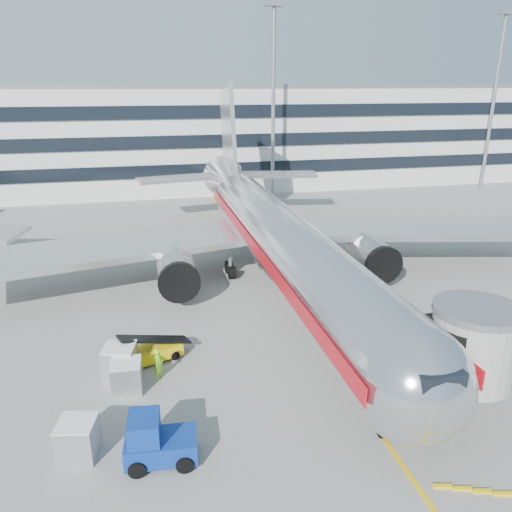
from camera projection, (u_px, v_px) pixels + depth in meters
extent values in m
plane|color=gray|center=(322.00, 352.00, 30.87)|extent=(180.00, 180.00, 0.00)
cube|color=#EBB20C|center=(279.00, 290.00, 40.07)|extent=(0.25, 70.00, 0.01)
cylinder|color=silver|center=(287.00, 248.00, 36.86)|extent=(5.00, 36.00, 5.00)
sphere|color=silver|center=(412.00, 383.00, 20.30)|extent=(5.00, 5.00, 5.00)
cone|color=silver|center=(230.00, 183.00, 57.82)|extent=(5.00, 10.00, 5.00)
cube|color=black|center=(436.00, 379.00, 18.55)|extent=(1.80, 1.20, 0.90)
cube|color=#B7B7BC|center=(407.00, 228.00, 44.98)|extent=(24.95, 12.07, 0.50)
cube|color=#B7B7BC|center=(109.00, 248.00, 39.38)|extent=(24.95, 12.07, 0.50)
cylinder|color=#99999E|center=(372.00, 257.00, 41.07)|extent=(3.00, 4.20, 3.00)
cylinder|color=#99999E|center=(177.00, 273.00, 37.63)|extent=(3.00, 4.20, 3.00)
cylinder|color=black|center=(384.00, 265.00, 39.23)|extent=(3.10, 0.50, 3.10)
cylinder|color=black|center=(179.00, 283.00, 35.79)|extent=(3.10, 0.50, 3.10)
cube|color=#B7B7BC|center=(229.00, 144.00, 56.84)|extent=(0.45, 9.39, 13.72)
cube|color=#B7B7BC|center=(274.00, 174.00, 59.73)|extent=(10.41, 4.94, 0.35)
cube|color=#B7B7BC|center=(182.00, 178.00, 57.36)|extent=(10.41, 4.94, 0.35)
cylinder|color=gray|center=(383.00, 420.00, 23.22)|extent=(0.24, 0.24, 1.80)
cylinder|color=black|center=(382.00, 428.00, 23.37)|extent=(0.35, 0.90, 0.90)
cylinder|color=gray|center=(301.00, 259.00, 44.11)|extent=(0.30, 0.30, 2.00)
cylinder|color=gray|center=(230.00, 265.00, 42.74)|extent=(0.30, 0.30, 2.00)
cube|color=red|center=(319.00, 242.00, 37.30)|extent=(0.06, 38.00, 0.90)
cube|color=red|center=(254.00, 247.00, 36.22)|extent=(0.06, 38.00, 0.90)
cylinder|color=#A8A8A3|center=(472.00, 347.00, 23.04)|extent=(3.80, 3.80, 3.40)
cylinder|color=gray|center=(478.00, 310.00, 22.42)|extent=(4.00, 4.00, 0.30)
cube|color=black|center=(447.00, 350.00, 22.76)|extent=(1.40, 2.60, 2.60)
cube|color=silver|center=(200.00, 136.00, 81.77)|extent=(150.00, 24.00, 15.00)
cube|color=black|center=(212.00, 169.00, 71.79)|extent=(150.00, 0.30, 1.80)
cube|color=black|center=(211.00, 141.00, 70.48)|extent=(150.00, 0.30, 1.80)
cube|color=black|center=(210.00, 112.00, 69.16)|extent=(150.00, 0.30, 1.80)
cube|color=gray|center=(199.00, 86.00, 79.21)|extent=(150.00, 24.00, 0.60)
cylinder|color=gray|center=(273.00, 109.00, 67.14)|extent=(0.50, 0.50, 25.00)
cube|color=gray|center=(274.00, 4.00, 62.97)|extent=(2.40, 1.20, 0.50)
cylinder|color=gray|center=(493.00, 106.00, 74.46)|extent=(0.50, 0.50, 25.00)
cube|color=gray|center=(507.00, 12.00, 70.30)|extent=(2.40, 1.20, 0.50)
cube|color=yellow|center=(147.00, 354.00, 29.59)|extent=(4.38, 2.83, 0.65)
cube|color=black|center=(146.00, 342.00, 29.31)|extent=(4.41, 2.46, 1.43)
cylinder|color=black|center=(119.00, 360.00, 29.40)|extent=(0.62, 0.44, 0.56)
cylinder|color=black|center=(127.00, 370.00, 28.37)|extent=(0.62, 0.44, 0.56)
cylinder|color=black|center=(166.00, 346.00, 30.96)|extent=(0.62, 0.44, 0.56)
cylinder|color=black|center=(175.00, 355.00, 29.93)|extent=(0.62, 0.44, 0.56)
cube|color=navy|center=(161.00, 447.00, 21.77)|extent=(3.23, 2.01, 0.99)
cube|color=navy|center=(144.00, 429.00, 21.35)|extent=(1.46, 1.76, 1.22)
cube|color=black|center=(144.00, 422.00, 21.22)|extent=(1.33, 1.53, 0.11)
cylinder|color=black|center=(140.00, 442.00, 22.51)|extent=(0.80, 0.39, 0.77)
cylinder|color=black|center=(137.00, 469.00, 20.96)|extent=(0.80, 0.39, 0.77)
cylinder|color=black|center=(184.00, 438.00, 22.79)|extent=(0.80, 0.39, 0.77)
cylinder|color=black|center=(185.00, 464.00, 21.24)|extent=(0.80, 0.39, 0.77)
cube|color=#A9ABB0|center=(120.00, 362.00, 28.10)|extent=(2.05, 2.05, 1.77)
cube|color=white|center=(119.00, 347.00, 27.81)|extent=(2.05, 2.05, 0.07)
cube|color=#A9ABB0|center=(127.00, 377.00, 26.79)|extent=(1.66, 1.66, 1.63)
cube|color=white|center=(125.00, 363.00, 26.52)|extent=(1.66, 1.66, 0.06)
cube|color=#A9ABB0|center=(78.00, 439.00, 22.04)|extent=(1.92, 1.92, 1.68)
cube|color=white|center=(76.00, 423.00, 21.76)|extent=(1.92, 1.92, 0.06)
imported|color=#8CF019|center=(159.00, 364.00, 27.77)|extent=(0.73, 0.81, 1.86)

